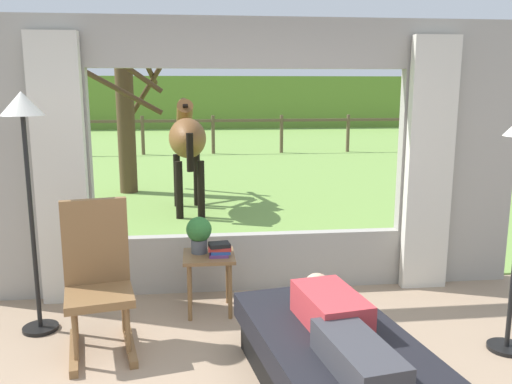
# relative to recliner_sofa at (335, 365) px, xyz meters

# --- Properties ---
(back_wall_with_window) EXTENTS (5.20, 0.12, 2.55)m
(back_wall_with_window) POSITION_rel_recliner_sofa_xyz_m (-0.34, 1.91, 1.03)
(back_wall_with_window) COLOR #9E998E
(back_wall_with_window) RESTS_ON ground_plane
(curtain_panel_left) EXTENTS (0.44, 0.10, 2.40)m
(curtain_panel_left) POSITION_rel_recliner_sofa_xyz_m (-2.03, 1.77, 0.98)
(curtain_panel_left) COLOR beige
(curtain_panel_left) RESTS_ON ground_plane
(curtain_panel_right) EXTENTS (0.44, 0.10, 2.40)m
(curtain_panel_right) POSITION_rel_recliner_sofa_xyz_m (1.35, 1.77, 0.98)
(curtain_panel_right) COLOR beige
(curtain_panel_right) RESTS_ON ground_plane
(outdoor_pasture_lawn) EXTENTS (36.00, 21.68, 0.02)m
(outdoor_pasture_lawn) POSITION_rel_recliner_sofa_xyz_m (-0.34, 12.81, -0.21)
(outdoor_pasture_lawn) COLOR #759E47
(outdoor_pasture_lawn) RESTS_ON ground_plane
(distant_hill_ridge) EXTENTS (36.00, 2.00, 2.40)m
(distant_hill_ridge) POSITION_rel_recliner_sofa_xyz_m (-0.34, 22.65, 0.98)
(distant_hill_ridge) COLOR olive
(distant_hill_ridge) RESTS_ON ground_plane
(recliner_sofa) EXTENTS (1.17, 1.82, 0.42)m
(recliner_sofa) POSITION_rel_recliner_sofa_xyz_m (0.00, 0.00, 0.00)
(recliner_sofa) COLOR black
(recliner_sofa) RESTS_ON ground_plane
(reclining_person) EXTENTS (0.43, 1.43, 0.22)m
(reclining_person) POSITION_rel_recliner_sofa_xyz_m (0.00, -0.05, 0.30)
(reclining_person) COLOR #B23338
(reclining_person) RESTS_ON recliner_sofa
(rocking_chair) EXTENTS (0.59, 0.76, 1.12)m
(rocking_chair) POSITION_rel_recliner_sofa_xyz_m (-1.59, 0.86, 0.33)
(rocking_chair) COLOR brown
(rocking_chair) RESTS_ON ground_plane
(side_table) EXTENTS (0.44, 0.44, 0.52)m
(side_table) POSITION_rel_recliner_sofa_xyz_m (-0.75, 1.40, 0.21)
(side_table) COLOR brown
(side_table) RESTS_ON ground_plane
(potted_plant) EXTENTS (0.22, 0.22, 0.32)m
(potted_plant) POSITION_rel_recliner_sofa_xyz_m (-0.83, 1.46, 0.48)
(potted_plant) COLOR #4C5156
(potted_plant) RESTS_ON side_table
(book_stack) EXTENTS (0.20, 0.16, 0.12)m
(book_stack) POSITION_rel_recliner_sofa_xyz_m (-0.66, 1.34, 0.36)
(book_stack) COLOR #59336B
(book_stack) RESTS_ON side_table
(floor_lamp_left) EXTENTS (0.32, 0.32, 1.91)m
(floor_lamp_left) POSITION_rel_recliner_sofa_xyz_m (-2.13, 1.19, 1.32)
(floor_lamp_left) COLOR black
(floor_lamp_left) RESTS_ON ground_plane
(horse) EXTENTS (0.64, 1.82, 1.73)m
(horse) POSITION_rel_recliner_sofa_xyz_m (-0.97, 5.26, 0.94)
(horse) COLOR brown
(horse) RESTS_ON outdoor_pasture_lawn
(pasture_tree) EXTENTS (1.29, 1.36, 2.66)m
(pasture_tree) POSITION_rel_recliner_sofa_xyz_m (-2.05, 6.84, 1.15)
(pasture_tree) COLOR #4C3823
(pasture_tree) RESTS_ON outdoor_pasture_lawn
(pasture_fence_line) EXTENTS (16.10, 0.10, 1.10)m
(pasture_fence_line) POSITION_rel_recliner_sofa_xyz_m (-0.34, 12.44, 0.53)
(pasture_fence_line) COLOR brown
(pasture_fence_line) RESTS_ON outdoor_pasture_lawn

